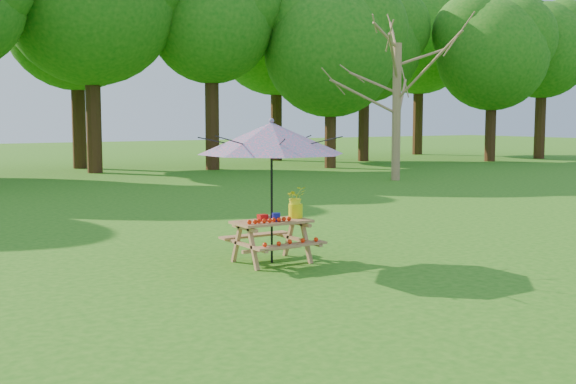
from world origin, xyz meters
TOP-DOWN VIEW (x-y plane):
  - picnic_table at (-3.53, 3.70)m, footprint 1.20×1.32m
  - patio_umbrella at (-3.53, 3.70)m, footprint 2.97×2.97m
  - produce_bins at (-3.58, 3.71)m, footprint 0.29×0.40m
  - tomatoes_row at (-3.68, 3.52)m, footprint 0.77×0.13m
  - flower_bucket at (-3.06, 3.75)m, footprint 0.32×0.28m

SIDE VIEW (x-z plane):
  - picnic_table at x=-3.53m, z-range -0.01..0.66m
  - tomatoes_row at x=-3.68m, z-range 0.67..0.74m
  - produce_bins at x=-3.58m, z-range 0.66..0.79m
  - flower_bucket at x=-3.06m, z-range 0.69..1.19m
  - patio_umbrella at x=-3.53m, z-range 0.82..3.08m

